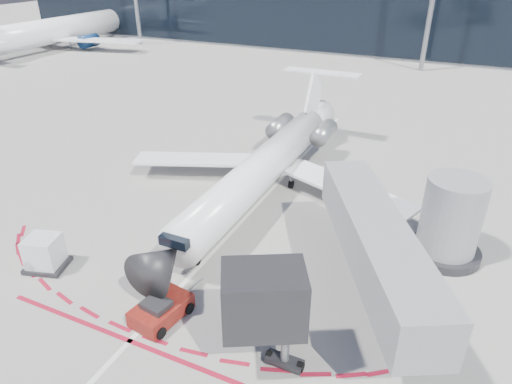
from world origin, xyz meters
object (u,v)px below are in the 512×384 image
at_px(pushback_tug, 161,310).
at_px(regional_jet, 267,164).
at_px(uld_container, 45,253).
at_px(ramp_worker, 150,285).

bearing_deg(pushback_tug, regional_jet, 101.43).
distance_m(pushback_tug, uld_container, 7.97).
relative_size(regional_jet, uld_container, 10.55).
relative_size(ramp_worker, uld_container, 0.65).
bearing_deg(uld_container, ramp_worker, -14.19).
xyz_separation_m(pushback_tug, uld_container, (-7.93, 0.58, 0.45)).
relative_size(regional_jet, ramp_worker, 16.33).
bearing_deg(pushback_tug, ramp_worker, 152.19).
xyz_separation_m(ramp_worker, uld_container, (-6.67, -0.36, 0.16)).
bearing_deg(regional_jet, ramp_worker, -92.74).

